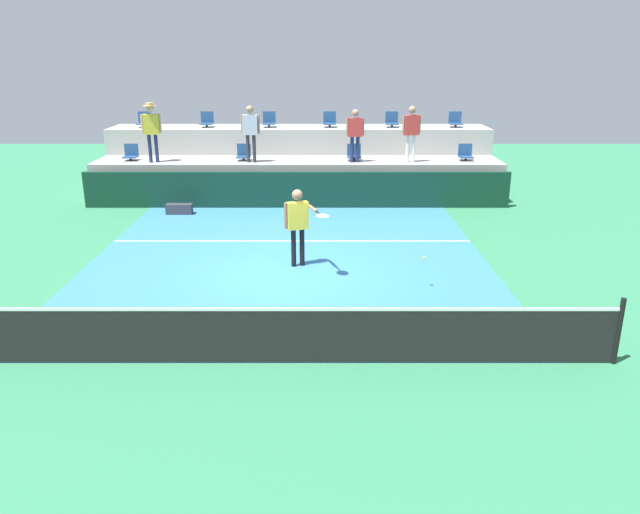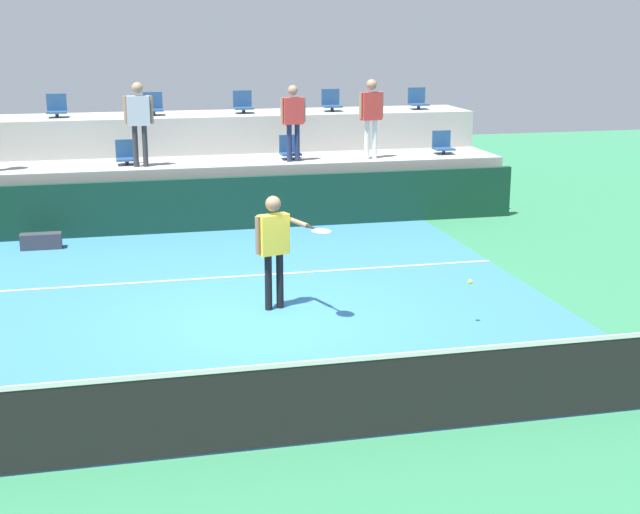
{
  "view_description": "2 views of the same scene",
  "coord_description": "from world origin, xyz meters",
  "px_view_note": "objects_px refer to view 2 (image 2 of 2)",
  "views": [
    {
      "loc": [
        0.71,
        -12.34,
        4.49
      ],
      "look_at": [
        0.67,
        -1.27,
        0.8
      ],
      "focal_mm": 34.25,
      "sensor_mm": 36.0,
      "label": 1
    },
    {
      "loc": [
        -2.05,
        -12.28,
        4.22
      ],
      "look_at": [
        0.49,
        -1.36,
        1.27
      ],
      "focal_mm": 50.75,
      "sensor_mm": 36.0,
      "label": 2
    }
  ],
  "objects_px": {
    "tennis_ball": "(470,282)",
    "stadium_chair_lower_far_right": "(443,144)",
    "spectator_in_white": "(371,111)",
    "stadium_chair_upper_mid_right": "(243,104)",
    "equipment_bag": "(41,241)",
    "stadium_chair_upper_far_right": "(418,100)",
    "tennis_player": "(275,241)",
    "stadium_chair_lower_left": "(126,154)",
    "stadium_chair_upper_mid_left": "(153,106)",
    "stadium_chair_upper_right": "(331,102)",
    "spectator_in_grey": "(293,116)",
    "stadium_chair_lower_right": "(290,149)",
    "spectator_leaning_on_rail": "(139,116)",
    "stadium_chair_upper_left": "(57,108)"
  },
  "relations": [
    {
      "from": "tennis_ball",
      "to": "stadium_chair_lower_far_right",
      "type": "bearing_deg",
      "value": 72.24
    },
    {
      "from": "spectator_in_white",
      "to": "stadium_chair_lower_far_right",
      "type": "bearing_deg",
      "value": 11.86
    },
    {
      "from": "stadium_chair_upper_mid_right",
      "to": "equipment_bag",
      "type": "xyz_separation_m",
      "value": [
        -4.49,
        -3.86,
        -2.16
      ]
    },
    {
      "from": "stadium_chair_upper_far_right",
      "to": "tennis_player",
      "type": "relative_size",
      "value": 0.3
    },
    {
      "from": "stadium_chair_lower_left",
      "to": "stadium_chair_lower_far_right",
      "type": "relative_size",
      "value": 1.0
    },
    {
      "from": "spectator_in_white",
      "to": "tennis_ball",
      "type": "relative_size",
      "value": 25.5
    },
    {
      "from": "stadium_chair_upper_far_right",
      "to": "equipment_bag",
      "type": "distance_m",
      "value": 9.86
    },
    {
      "from": "stadium_chair_upper_mid_left",
      "to": "stadium_chair_upper_right",
      "type": "bearing_deg",
      "value": 0.0
    },
    {
      "from": "stadium_chair_upper_mid_left",
      "to": "spectator_in_grey",
      "type": "height_order",
      "value": "spectator_in_grey"
    },
    {
      "from": "stadium_chair_upper_mid_right",
      "to": "stadium_chair_upper_right",
      "type": "height_order",
      "value": "same"
    },
    {
      "from": "stadium_chair_lower_right",
      "to": "equipment_bag",
      "type": "distance_m",
      "value": 5.79
    },
    {
      "from": "equipment_bag",
      "to": "spectator_leaning_on_rail",
      "type": "bearing_deg",
      "value": 39.94
    },
    {
      "from": "stadium_chair_lower_left",
      "to": "stadium_chair_upper_mid_left",
      "type": "xyz_separation_m",
      "value": [
        0.69,
        1.8,
        0.85
      ]
    },
    {
      "from": "tennis_player",
      "to": "equipment_bag",
      "type": "height_order",
      "value": "tennis_player"
    },
    {
      "from": "spectator_in_white",
      "to": "spectator_in_grey",
      "type": "bearing_deg",
      "value": 180.0
    },
    {
      "from": "spectator_leaning_on_rail",
      "to": "tennis_ball",
      "type": "height_order",
      "value": "spectator_leaning_on_rail"
    },
    {
      "from": "stadium_chair_lower_right",
      "to": "stadium_chair_upper_mid_left",
      "type": "height_order",
      "value": "stadium_chair_upper_mid_left"
    },
    {
      "from": "stadium_chair_upper_right",
      "to": "stadium_chair_lower_left",
      "type": "bearing_deg",
      "value": -159.9
    },
    {
      "from": "stadium_chair_upper_mid_right",
      "to": "tennis_ball",
      "type": "height_order",
      "value": "stadium_chair_upper_mid_right"
    },
    {
      "from": "stadium_chair_lower_left",
      "to": "stadium_chair_lower_right",
      "type": "relative_size",
      "value": 1.0
    },
    {
      "from": "stadium_chair_upper_left",
      "to": "tennis_ball",
      "type": "relative_size",
      "value": 7.65
    },
    {
      "from": "stadium_chair_lower_far_right",
      "to": "stadium_chair_upper_far_right",
      "type": "xyz_separation_m",
      "value": [
        -0.0,
        1.8,
        0.85
      ]
    },
    {
      "from": "stadium_chair_lower_left",
      "to": "tennis_ball",
      "type": "relative_size",
      "value": 7.65
    },
    {
      "from": "stadium_chair_upper_left",
      "to": "spectator_leaning_on_rail",
      "type": "distance_m",
      "value": 2.79
    },
    {
      "from": "stadium_chair_lower_left",
      "to": "stadium_chair_lower_right",
      "type": "xyz_separation_m",
      "value": [
        3.54,
        0.0,
        0.0
      ]
    },
    {
      "from": "stadium_chair_upper_mid_right",
      "to": "spectator_in_white",
      "type": "bearing_deg",
      "value": -41.08
    },
    {
      "from": "tennis_ball",
      "to": "equipment_bag",
      "type": "bearing_deg",
      "value": 136.1
    },
    {
      "from": "stadium_chair_lower_far_right",
      "to": "stadium_chair_upper_mid_left",
      "type": "bearing_deg",
      "value": 164.33
    },
    {
      "from": "stadium_chair_upper_left",
      "to": "stadium_chair_upper_mid_right",
      "type": "distance_m",
      "value": 4.23
    },
    {
      "from": "spectator_leaning_on_rail",
      "to": "tennis_ball",
      "type": "relative_size",
      "value": 25.67
    },
    {
      "from": "stadium_chair_lower_far_right",
      "to": "stadium_chair_upper_left",
      "type": "height_order",
      "value": "stadium_chair_upper_left"
    },
    {
      "from": "stadium_chair_lower_right",
      "to": "stadium_chair_lower_far_right",
      "type": "xyz_separation_m",
      "value": [
        3.57,
        0.0,
        0.0
      ]
    },
    {
      "from": "stadium_chair_upper_mid_right",
      "to": "spectator_leaning_on_rail",
      "type": "height_order",
      "value": "spectator_leaning_on_rail"
    },
    {
      "from": "spectator_leaning_on_rail",
      "to": "stadium_chair_lower_left",
      "type": "bearing_deg",
      "value": 126.67
    },
    {
      "from": "stadium_chair_lower_far_right",
      "to": "tennis_ball",
      "type": "distance_m",
      "value": 8.5
    },
    {
      "from": "tennis_ball",
      "to": "spectator_in_grey",
      "type": "bearing_deg",
      "value": 97.36
    },
    {
      "from": "stadium_chair_lower_left",
      "to": "spectator_in_grey",
      "type": "distance_m",
      "value": 3.64
    },
    {
      "from": "stadium_chair_upper_far_right",
      "to": "spectator_in_grey",
      "type": "height_order",
      "value": "spectator_in_grey"
    },
    {
      "from": "stadium_chair_upper_mid_left",
      "to": "tennis_player",
      "type": "xyz_separation_m",
      "value": [
        1.28,
        -8.54,
        -1.25
      ]
    },
    {
      "from": "stadium_chair_lower_right",
      "to": "stadium_chair_upper_mid_left",
      "type": "bearing_deg",
      "value": 147.67
    },
    {
      "from": "stadium_chair_lower_right",
      "to": "equipment_bag",
      "type": "xyz_separation_m",
      "value": [
        -5.25,
        -2.06,
        -1.31
      ]
    },
    {
      "from": "tennis_player",
      "to": "spectator_leaning_on_rail",
      "type": "xyz_separation_m",
      "value": [
        -1.69,
        6.35,
        1.25
      ]
    },
    {
      "from": "stadium_chair_lower_left",
      "to": "stadium_chair_upper_right",
      "type": "xyz_separation_m",
      "value": [
        4.92,
        1.8,
        0.85
      ]
    },
    {
      "from": "stadium_chair_lower_far_right",
      "to": "stadium_chair_lower_right",
      "type": "bearing_deg",
      "value": 180.0
    },
    {
      "from": "stadium_chair_upper_far_right",
      "to": "spectator_leaning_on_rail",
      "type": "bearing_deg",
      "value": -162.24
    },
    {
      "from": "stadium_chair_lower_left",
      "to": "stadium_chair_upper_right",
      "type": "bearing_deg",
      "value": 20.1
    },
    {
      "from": "spectator_in_white",
      "to": "stadium_chair_lower_left",
      "type": "bearing_deg",
      "value": 175.84
    },
    {
      "from": "stadium_chair_upper_far_right",
      "to": "tennis_player",
      "type": "distance_m",
      "value": 10.04
    },
    {
      "from": "stadium_chair_lower_far_right",
      "to": "stadium_chair_upper_mid_left",
      "type": "xyz_separation_m",
      "value": [
        -6.42,
        1.8,
        0.85
      ]
    },
    {
      "from": "stadium_chair_lower_far_right",
      "to": "stadium_chair_upper_far_right",
      "type": "relative_size",
      "value": 1.0
    }
  ]
}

